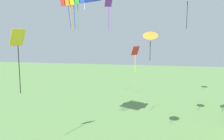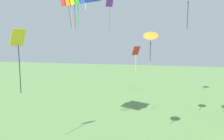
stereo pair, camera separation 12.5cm
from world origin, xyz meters
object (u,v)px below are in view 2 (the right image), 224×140
object	(u,v)px
kite_purple_streamer	(110,7)
kite_yellow_diamond	(18,47)
kite_orange_delta	(151,36)
kite_red_diamond	(136,54)

from	to	relation	value
kite_purple_streamer	kite_yellow_diamond	distance (m)	12.34
kite_yellow_diamond	kite_purple_streamer	bearing A→B (deg)	77.18
kite_orange_delta	kite_yellow_diamond	xyz separation A→B (m)	(-7.39, -2.58, -0.65)
kite_purple_streamer	kite_yellow_diamond	world-z (taller)	kite_purple_streamer
kite_purple_streamer	kite_red_diamond	bearing A→B (deg)	-51.61
kite_orange_delta	kite_yellow_diamond	distance (m)	7.85
kite_purple_streamer	kite_yellow_diamond	bearing A→B (deg)	-102.82
kite_red_diamond	kite_purple_streamer	bearing A→B (deg)	128.39
kite_red_diamond	kite_orange_delta	bearing A→B (deg)	-72.56
kite_purple_streamer	kite_yellow_diamond	size ratio (longest dim) A/B	0.87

